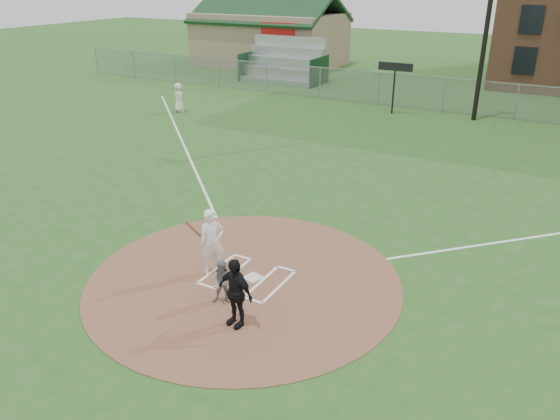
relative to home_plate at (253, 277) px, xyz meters
The scene contains 13 objects.
ground 0.25m from the home_plate, 129.14° to the right, with size 140.00×140.00×0.00m, color #24511C.
dirt_circle 0.25m from the home_plate, 129.14° to the right, with size 8.40×8.40×0.02m, color brown.
home_plate is the anchor object (origin of this frame).
foul_line_third 12.71m from the home_plate, 136.10° to the left, with size 0.10×24.00×0.01m, color white.
catcher 1.48m from the home_plate, 90.70° to the right, with size 0.57×0.44×1.17m, color gray.
umpire 2.29m from the home_plate, 69.22° to the right, with size 1.01×0.42×1.72m, color black.
ondeck_player 20.02m from the home_plate, 133.93° to the left, with size 0.83×0.54×1.69m, color silver.
batters_boxes 0.16m from the home_plate, 165.34° to the right, with size 2.08×1.88×0.01m.
batter_at_plate 1.46m from the home_plate, 166.21° to the right, with size 0.77×1.11×1.86m.
outfield_fence 21.83m from the home_plate, 90.41° to the left, with size 56.08×0.08×2.03m.
bleachers 29.19m from the home_plate, 116.83° to the left, with size 6.08×3.20×3.20m.
clubhouse 37.57m from the home_plate, 118.96° to the left, with size 12.20×8.71×6.23m.
scoreboard_sign 20.32m from the home_plate, 97.56° to the left, with size 2.00×0.10×2.93m.
Camera 1 is at (6.94, -10.66, 7.59)m, focal length 35.00 mm.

